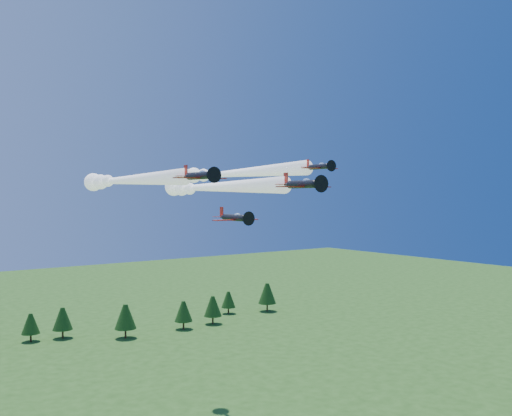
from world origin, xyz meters
TOP-DOWN VIEW (x-y plane):
  - plane_lead at (3.58, 19.92)m, footprint 11.01×53.40m
  - plane_left at (-9.16, 29.30)m, footprint 8.14×50.56m
  - plane_right at (15.63, 30.87)m, footprint 11.69×56.68m
  - plane_slot at (0.75, 7.98)m, footprint 8.13×8.86m
  - treeline at (0.50, 110.38)m, footprint 171.85×21.55m

SIDE VIEW (x-z plane):
  - treeline at x=0.50m, z-range 0.79..11.93m
  - plane_slot at x=0.75m, z-range 40.76..43.63m
  - plane_lead at x=3.58m, z-range 45.55..49.25m
  - plane_left at x=-9.16m, z-range 46.83..50.53m
  - plane_right at x=15.63m, z-range 48.70..52.40m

